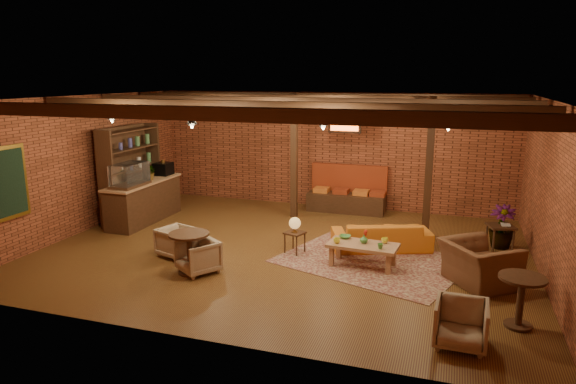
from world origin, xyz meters
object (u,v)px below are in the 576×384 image
(armchair_b, at_px, (198,255))
(armchair_right, at_px, (479,257))
(armchair_a, at_px, (176,240))
(round_table_right, at_px, (521,293))
(side_table_book, at_px, (501,227))
(plant_tall, at_px, (506,184))
(coffee_table, at_px, (362,246))
(armchair_far, at_px, (461,322))
(side_table_lamp, at_px, (295,226))
(round_table_left, at_px, (189,246))
(sofa, at_px, (381,236))

(armchair_b, relative_size, armchair_right, 0.59)
(armchair_a, relative_size, round_table_right, 0.84)
(side_table_book, relative_size, plant_tall, 0.23)
(coffee_table, xyz_separation_m, armchair_right, (2.13, -0.25, 0.11))
(armchair_far, xyz_separation_m, plant_tall, (0.83, 4.63, 1.05))
(coffee_table, relative_size, side_table_lamp, 1.79)
(armchair_a, height_order, armchair_b, armchair_b)
(side_table_lamp, distance_m, round_table_left, 2.28)
(armchair_b, distance_m, side_table_book, 6.33)
(round_table_left, distance_m, side_table_book, 6.47)
(round_table_left, height_order, armchair_right, armchair_right)
(round_table_left, bearing_deg, side_table_book, 29.53)
(side_table_lamp, height_order, armchair_right, armchair_right)
(side_table_lamp, height_order, round_table_left, round_table_left)
(armchair_b, xyz_separation_m, side_table_book, (5.51, 3.11, 0.17))
(sofa, xyz_separation_m, side_table_book, (2.41, 0.70, 0.22))
(armchair_right, xyz_separation_m, plant_tall, (0.53, 2.28, 0.89))
(armchair_right, bearing_deg, armchair_far, 136.11)
(armchair_b, bearing_deg, armchair_a, 175.48)
(side_table_lamp, xyz_separation_m, plant_tall, (4.13, 1.72, 0.82))
(side_table_lamp, relative_size, round_table_left, 0.99)
(armchair_b, bearing_deg, armchair_far, 18.60)
(sofa, height_order, side_table_book, sofa)
(coffee_table, distance_m, plant_tall, 3.49)
(armchair_b, xyz_separation_m, armchair_right, (5.02, 1.04, 0.17))
(side_table_book, distance_m, plant_tall, 0.91)
(side_table_lamp, bearing_deg, round_table_left, -132.37)
(armchair_a, distance_m, armchair_far, 5.91)
(armchair_right, distance_m, side_table_book, 2.12)
(round_table_left, height_order, armchair_a, round_table_left)
(side_table_book, bearing_deg, armchair_a, -159.05)
(coffee_table, xyz_separation_m, plant_tall, (2.65, 2.04, 1.00))
(side_table_book, bearing_deg, coffee_table, -145.21)
(sofa, height_order, armchair_b, armchair_b)
(coffee_table, height_order, armchair_far, armchair_far)
(armchair_right, bearing_deg, side_table_book, -49.90)
(round_table_left, height_order, armchair_b, round_table_left)
(armchair_a, xyz_separation_m, side_table_book, (6.36, 2.43, 0.19))
(sofa, bearing_deg, plant_tall, 179.91)
(sofa, relative_size, armchair_far, 2.90)
(side_table_lamp, height_order, side_table_book, side_table_lamp)
(armchair_b, xyz_separation_m, armchair_far, (4.72, -1.31, 0.01))
(coffee_table, xyz_separation_m, round_table_left, (-3.01, -1.37, 0.13))
(side_table_lamp, bearing_deg, armchair_b, -131.38)
(side_table_lamp, bearing_deg, armchair_a, -157.66)
(armchair_a, bearing_deg, sofa, -48.13)
(armchair_a, distance_m, armchair_right, 5.88)
(plant_tall, bearing_deg, armchair_a, -157.47)
(sofa, distance_m, coffee_table, 1.14)
(round_table_right, bearing_deg, side_table_lamp, 153.47)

